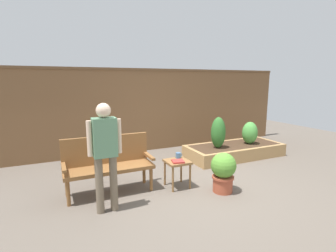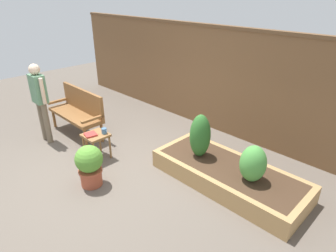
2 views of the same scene
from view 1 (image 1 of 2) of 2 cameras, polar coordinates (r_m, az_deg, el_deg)
The scene contains 11 objects.
ground_plane at distance 4.74m, azimuth 6.93°, elevation -12.93°, with size 14.00×14.00×0.00m, color #60564C.
fence_back at distance 6.75m, azimuth -4.53°, elevation 3.66°, with size 8.40×0.14×2.16m.
garden_bench at distance 4.39m, azimuth -13.33°, elevation -7.48°, with size 1.44×0.48×0.94m.
side_table at distance 4.49m, azimuth 2.10°, elevation -8.78°, with size 0.40×0.40×0.48m.
cup_on_table at distance 4.60m, azimuth 2.31°, elevation -6.60°, with size 0.13×0.09×0.10m.
book_on_table at distance 4.38m, azimuth 2.24°, elevation -7.93°, with size 0.20×0.19×0.03m, color #B2332D.
potted_boxwood at distance 4.40m, azimuth 12.29°, elevation -9.76°, with size 0.42×0.42×0.68m.
raised_planter_bed at distance 6.50m, azimuth 14.65°, elevation -5.37°, with size 2.40×1.00×0.30m.
shrub_near_bench at distance 6.01m, azimuth 11.20°, elevation -1.46°, with size 0.34×0.34×0.73m.
shrub_far_corner at distance 6.62m, azimuth 17.88°, elevation -1.47°, with size 0.37×0.37×0.55m.
person_by_bench at distance 3.62m, azimuth -13.95°, elevation -4.90°, with size 0.47×0.20×1.56m.
Camera 1 is at (-2.32, -3.69, 1.86)m, focal length 27.17 mm.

